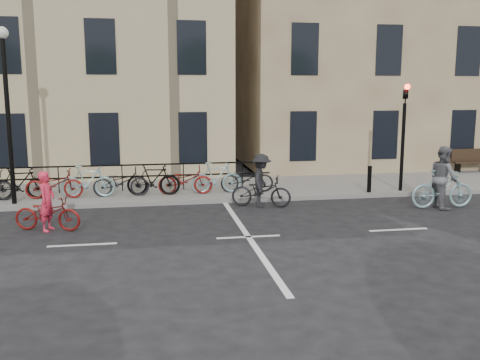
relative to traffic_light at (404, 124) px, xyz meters
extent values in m
plane|color=black|center=(-6.20, -4.34, -2.45)|extent=(120.00, 120.00, 0.00)
cube|color=slate|center=(-10.20, 1.66, -2.38)|extent=(46.00, 4.00, 0.15)
cube|color=#8B7554|center=(2.80, 8.66, 3.70)|extent=(14.00, 10.00, 12.00)
cylinder|color=black|center=(0.00, 0.01, -0.80)|extent=(0.12, 0.12, 3.00)
imported|color=black|center=(0.00, 0.01, 1.15)|extent=(0.15, 0.18, 0.90)
sphere|color=#FF0C05|center=(0.00, -0.11, 1.25)|extent=(0.18, 0.18, 0.18)
cylinder|color=black|center=(-12.70, 0.06, 0.20)|extent=(0.14, 0.14, 5.00)
sphere|color=silver|center=(-12.70, 0.06, 2.80)|extent=(0.36, 0.36, 0.36)
cylinder|color=black|center=(-1.20, -0.09, -1.85)|extent=(0.14, 0.14, 0.90)
cylinder|color=black|center=(1.20, -0.09, -1.85)|extent=(0.14, 0.14, 0.90)
cube|color=black|center=(4.20, 3.31, -2.10)|extent=(0.06, 0.38, 0.40)
cube|color=black|center=(4.80, 3.31, -1.87)|extent=(1.60, 0.40, 0.06)
cube|color=black|center=(4.80, 3.49, -1.58)|extent=(1.60, 0.06, 0.50)
cube|color=black|center=(-9.50, 1.56, -1.83)|extent=(10.40, 0.04, 0.95)
imported|color=black|center=(-12.65, 0.66, -1.78)|extent=(1.75, 0.49, 1.05)
imported|color=maroon|center=(-11.60, 0.66, -1.83)|extent=(1.80, 0.63, 0.95)
imported|color=#84AAAD|center=(-10.55, 0.66, -1.78)|extent=(1.75, 0.49, 1.05)
imported|color=black|center=(-9.50, 0.66, -1.83)|extent=(1.80, 0.63, 0.95)
imported|color=black|center=(-8.45, 0.66, -1.78)|extent=(1.75, 0.49, 1.05)
imported|color=maroon|center=(-7.40, 0.66, -1.83)|extent=(1.80, 0.63, 0.95)
imported|color=#84AAAD|center=(-6.35, 0.66, -1.78)|extent=(1.75, 0.49, 1.05)
imported|color=black|center=(-5.30, 0.66, -1.83)|extent=(1.80, 0.63, 0.95)
imported|color=maroon|center=(-11.22, -2.82, -1.99)|extent=(1.85, 1.05, 0.92)
imported|color=#E82947|center=(-11.22, -2.82, -1.67)|extent=(0.51, 0.65, 1.56)
imported|color=#84AAAD|center=(0.30, -2.15, -1.86)|extent=(2.01, 0.63, 1.20)
imported|color=#5D5E63|center=(0.30, -2.15, -1.49)|extent=(0.76, 0.96, 1.92)
imported|color=black|center=(-5.16, -1.00, -1.96)|extent=(1.97, 1.25, 0.98)
imported|color=black|center=(-5.16, -1.00, -1.62)|extent=(0.94, 1.22, 1.66)
camera|label=1|loc=(-8.61, -16.97, 1.22)|focal=40.00mm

